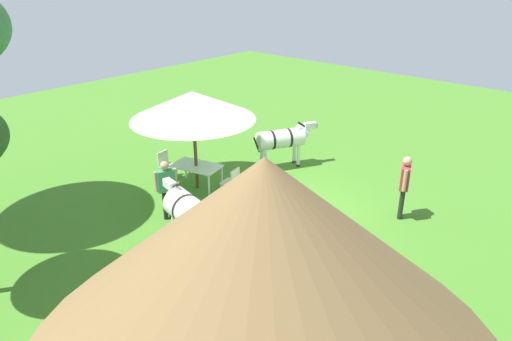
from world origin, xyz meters
name	(u,v)px	position (x,y,z in m)	size (l,w,h in m)	color
ground_plane	(291,211)	(0.00, 0.00, 0.00)	(36.00, 36.00, 0.00)	#437D26
thatched_hut	(263,314)	(-3.92, 5.74, 2.45)	(6.02, 6.02, 4.48)	beige
shade_umbrella	(193,105)	(3.03, 0.73, 2.59)	(3.60, 3.60, 3.00)	brown
patio_dining_table	(196,168)	(3.03, 0.73, 0.66)	(1.61, 1.19, 0.74)	silver
patio_chair_west_end	(232,181)	(1.81, 0.46, 0.52)	(0.51, 0.52, 0.90)	silver
patio_chair_near_hut	(166,163)	(4.27, 0.92, 0.52)	(0.48, 0.50, 0.90)	silver
guest_beside_umbrella	(166,185)	(2.21, 2.49, 1.00)	(0.36, 0.56, 1.66)	black
standing_watcher	(405,182)	(-2.40, -1.68, 1.06)	(0.39, 0.59, 1.76)	#232523
striped_lounge_chair	(323,259)	(-2.15, 1.63, 0.25)	(0.97, 0.89, 0.61)	#CE5638
zebra_nearest_camera	(191,213)	(0.63, 3.02, 0.97)	(2.24, 1.01, 1.50)	silver
zebra_by_umbrella	(282,139)	(2.13, -2.24, 0.97)	(1.31, 2.03, 1.51)	silver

